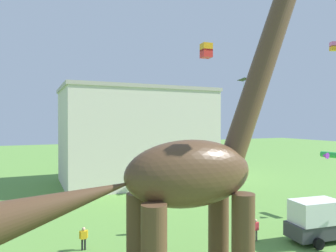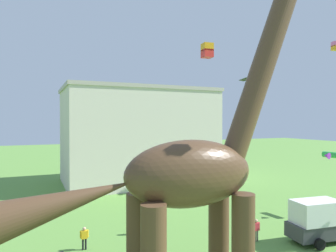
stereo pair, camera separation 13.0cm
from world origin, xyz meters
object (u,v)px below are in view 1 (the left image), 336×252
object	(u,v)px
parked_box_truck	(322,219)
person_vendor_side	(255,228)
kite_high_left	(330,155)
kite_near_low	(244,80)
person_far_spectator	(138,222)
kite_high_right	(334,46)
dinosaur_sculpture	(189,173)
kite_far_left	(206,51)
person_watching_child	(84,236)

from	to	relation	value
parked_box_truck	person_vendor_side	size ratio (longest dim) A/B	3.47
kite_high_left	parked_box_truck	bearing A→B (deg)	-145.66
person_vendor_side	kite_near_low	distance (m)	21.87
parked_box_truck	kite_high_left	bearing A→B (deg)	41.30
person_far_spectator	kite_high_right	world-z (taller)	kite_high_right
dinosaur_sculpture	kite_far_left	xyz separation A→B (m)	(6.98, 9.81, 9.17)
kite_near_low	person_far_spectator	bearing A→B (deg)	-152.49
person_watching_child	kite_high_left	distance (m)	24.12
parked_box_truck	person_vendor_side	world-z (taller)	parked_box_truck
dinosaur_sculpture	kite_near_low	world-z (taller)	dinosaur_sculpture
person_far_spectator	kite_high_left	distance (m)	19.83
dinosaur_sculpture	kite_high_right	size ratio (longest dim) A/B	23.44
parked_box_truck	kite_far_left	world-z (taller)	kite_far_left
kite_high_right	kite_near_low	bearing A→B (deg)	84.81
kite_high_right	person_far_spectator	bearing A→B (deg)	163.13
person_far_spectator	kite_near_low	xyz separation A→B (m)	(17.51, 9.12, 13.59)
person_watching_child	kite_high_left	size ratio (longest dim) A/B	0.75
kite_high_right	kite_high_left	size ratio (longest dim) A/B	0.35
person_vendor_side	kite_high_left	distance (m)	12.58
dinosaur_sculpture	kite_near_low	distance (m)	26.83
person_watching_child	kite_high_right	xyz separation A→B (m)	(20.76, -3.63, 14.69)
person_watching_child	person_far_spectator	bearing A→B (deg)	15.27
kite_high_right	person_vendor_side	bearing A→B (deg)	-179.76
person_watching_child	kite_near_low	size ratio (longest dim) A/B	0.87
kite_near_low	kite_far_left	size ratio (longest dim) A/B	1.45
person_watching_child	kite_near_low	xyz separation A→B (m)	(22.04, 10.42, 13.60)
person_vendor_side	kite_high_right	xyz separation A→B (m)	(8.51, 0.04, 14.66)
person_vendor_side	person_watching_child	distance (m)	12.78
dinosaur_sculpture	person_far_spectator	distance (m)	10.68
parked_box_truck	kite_high_right	bearing A→B (deg)	35.66
kite_high_left	person_vendor_side	bearing A→B (deg)	-167.57
person_watching_child	person_vendor_side	bearing A→B (deg)	-17.36
kite_near_low	kite_far_left	xyz separation A→B (m)	(-10.82, -8.52, 0.97)
person_vendor_side	person_watching_child	bearing A→B (deg)	12.85
dinosaur_sculpture	parked_box_truck	size ratio (longest dim) A/B	3.04
person_vendor_side	kite_far_left	bearing A→B (deg)	-50.02
dinosaur_sculpture	kite_far_left	bearing A→B (deg)	57.04
person_watching_child	kite_high_right	distance (m)	25.69
person_watching_child	kite_far_left	bearing A→B (deg)	8.86
parked_box_truck	kite_high_left	xyz separation A→B (m)	(6.73, 4.60, 4.17)
kite_near_low	kite_high_left	bearing A→B (deg)	-82.31
kite_high_right	kite_far_left	bearing A→B (deg)	149.95
kite_far_left	person_vendor_side	bearing A→B (deg)	-79.53
kite_high_left	kite_far_left	world-z (taller)	kite_far_left
person_far_spectator	kite_near_low	distance (m)	23.97
person_far_spectator	person_watching_child	xyz separation A→B (m)	(-4.52, -1.30, -0.00)
person_watching_child	kite_high_right	world-z (taller)	kite_high_right
dinosaur_sculpture	person_watching_child	size ratio (longest dim) A/B	10.85
parked_box_truck	person_watching_child	distance (m)	17.84
parked_box_truck	kite_far_left	xyz separation A→B (m)	(-5.65, 7.65, 13.91)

